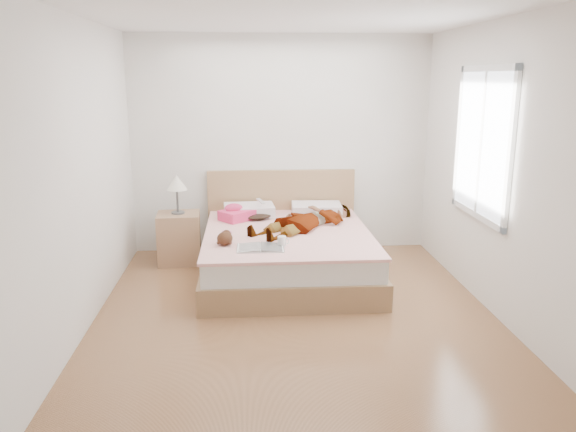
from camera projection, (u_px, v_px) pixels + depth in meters
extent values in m
plane|color=#4B2E17|center=(295.00, 312.00, 5.16)|extent=(4.00, 4.00, 0.00)
imported|color=silver|center=(307.00, 217.00, 6.14)|extent=(1.47, 1.42, 0.20)
ellipsoid|color=black|center=(255.00, 214.00, 6.55)|extent=(0.50, 0.57, 0.07)
cube|color=silver|center=(261.00, 201.00, 6.47)|extent=(0.11, 0.11, 0.06)
plane|color=white|center=(296.00, 14.00, 4.54)|extent=(4.00, 4.00, 0.00)
plane|color=silver|center=(281.00, 145.00, 6.79)|extent=(3.60, 0.00, 3.60)
plane|color=white|center=(328.00, 236.00, 2.91)|extent=(3.60, 0.00, 3.60)
plane|color=white|center=(83.00, 175.00, 4.72)|extent=(0.00, 4.00, 4.00)
plane|color=silver|center=(497.00, 170.00, 4.98)|extent=(0.00, 4.00, 4.00)
cube|color=white|center=(482.00, 143.00, 5.22)|extent=(0.02, 1.10, 1.30)
cube|color=silver|center=(511.00, 152.00, 4.66)|extent=(0.04, 0.06, 1.42)
cube|color=silver|center=(459.00, 137.00, 5.78)|extent=(0.04, 0.06, 1.42)
cube|color=silver|center=(476.00, 214.00, 5.38)|extent=(0.04, 1.22, 0.06)
cube|color=silver|center=(489.00, 68.00, 5.06)|extent=(0.04, 1.22, 0.06)
cube|color=silver|center=(482.00, 143.00, 5.22)|extent=(0.03, 0.04, 1.30)
cube|color=brown|center=(287.00, 265.00, 6.05)|extent=(1.78, 2.08, 0.26)
cube|color=silver|center=(287.00, 244.00, 5.99)|extent=(1.70, 2.00, 0.22)
cube|color=white|center=(287.00, 232.00, 5.96)|extent=(1.74, 2.04, 0.03)
cube|color=olive|center=(281.00, 210.00, 6.94)|extent=(1.80, 0.07, 1.00)
cube|color=white|center=(249.00, 210.00, 6.61)|extent=(0.61, 0.44, 0.13)
cube|color=silver|center=(316.00, 209.00, 6.67)|extent=(0.60, 0.43, 0.13)
cube|color=#EB406D|center=(237.00, 215.00, 6.41)|extent=(0.45, 0.44, 0.11)
ellipsoid|color=#EF4180|center=(234.00, 208.00, 6.42)|extent=(0.25, 0.22, 0.11)
cube|color=silver|center=(260.00, 248.00, 5.35)|extent=(0.45, 0.30, 0.01)
cube|color=white|center=(248.00, 247.00, 5.34)|extent=(0.23, 0.30, 0.02)
cube|color=#262626|center=(272.00, 247.00, 5.35)|extent=(0.23, 0.30, 0.02)
cylinder|color=white|center=(282.00, 241.00, 5.43)|extent=(0.11, 0.11, 0.09)
torus|color=white|center=(286.00, 241.00, 5.42)|extent=(0.07, 0.03, 0.07)
cylinder|color=black|center=(282.00, 237.00, 5.43)|extent=(0.09, 0.09, 0.00)
ellipsoid|color=#311C0D|center=(225.00, 239.00, 5.45)|extent=(0.17, 0.19, 0.13)
ellipsoid|color=beige|center=(225.00, 238.00, 5.43)|extent=(0.09, 0.10, 0.06)
sphere|color=black|center=(226.00, 235.00, 5.54)|extent=(0.10, 0.10, 0.10)
sphere|color=#FDA5B5|center=(223.00, 232.00, 5.57)|extent=(0.04, 0.04, 0.04)
sphere|color=#F7A1BE|center=(230.00, 232.00, 5.56)|extent=(0.04, 0.04, 0.04)
ellipsoid|color=#32190D|center=(218.00, 243.00, 5.42)|extent=(0.04, 0.06, 0.03)
ellipsoid|color=#32190E|center=(230.00, 243.00, 5.41)|extent=(0.04, 0.06, 0.03)
cube|color=brown|center=(179.00, 238.00, 6.48)|extent=(0.50, 0.45, 0.59)
cylinder|color=#535353|center=(178.00, 213.00, 6.41)|extent=(0.16, 0.16, 0.02)
cylinder|color=#4B4B4B|center=(177.00, 200.00, 6.37)|extent=(0.03, 0.03, 0.30)
cone|color=silver|center=(177.00, 182.00, 6.32)|extent=(0.25, 0.25, 0.17)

